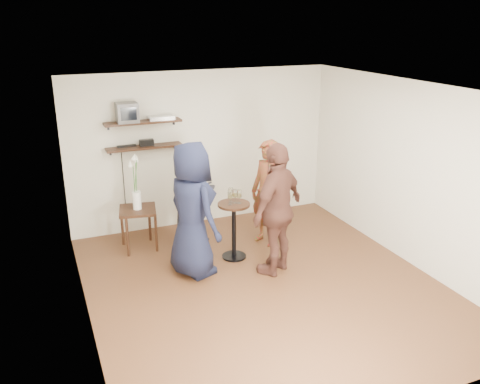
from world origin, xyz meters
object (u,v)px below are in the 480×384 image
(dvd_deck, at_px, (161,118))
(person_brown, at_px, (278,209))
(drinks_table, at_px, (234,223))
(side_table, at_px, (138,215))
(radio, at_px, (147,143))
(person_navy, at_px, (192,210))
(person_dark, at_px, (196,196))
(crt_monitor, at_px, (127,112))
(person_plaid, at_px, (268,193))

(dvd_deck, bearing_deg, person_brown, -62.84)
(drinks_table, bearing_deg, side_table, 145.11)
(person_brown, bearing_deg, drinks_table, -90.00)
(radio, xyz_separation_m, side_table, (-0.32, -0.57, -0.98))
(side_table, xyz_separation_m, drinks_table, (1.23, -0.86, 0.01))
(radio, bearing_deg, side_table, -119.36)
(radio, relative_size, person_navy, 0.12)
(radio, relative_size, side_table, 0.34)
(person_dark, bearing_deg, dvd_deck, 80.21)
(side_table, bearing_deg, person_navy, -63.85)
(person_dark, distance_m, person_brown, 1.47)
(crt_monitor, distance_m, dvd_deck, 0.54)
(drinks_table, bearing_deg, person_dark, 120.00)
(dvd_deck, xyz_separation_m, side_table, (-0.57, -0.57, -1.36))
(drinks_table, relative_size, person_dark, 0.53)
(person_plaid, bearing_deg, person_brown, -40.33)
(person_plaid, height_order, person_navy, person_navy)
(dvd_deck, bearing_deg, crt_monitor, 180.00)
(crt_monitor, xyz_separation_m, person_brown, (1.58, -2.05, -1.09))
(dvd_deck, bearing_deg, person_dark, -69.79)
(crt_monitor, xyz_separation_m, person_plaid, (1.86, -1.14, -1.19))
(person_navy, bearing_deg, radio, -11.00)
(person_plaid, relative_size, person_navy, 0.88)
(side_table, height_order, person_plaid, person_plaid)
(radio, height_order, drinks_table, radio)
(dvd_deck, bearing_deg, person_plaid, -40.60)
(person_plaid, bearing_deg, side_table, -129.69)
(crt_monitor, bearing_deg, person_navy, -73.67)
(drinks_table, bearing_deg, radio, 122.43)
(side_table, bearing_deg, person_plaid, -16.70)
(drinks_table, height_order, person_dark, person_dark)
(dvd_deck, bearing_deg, person_navy, -91.28)
(radio, relative_size, person_plaid, 0.13)
(radio, xyz_separation_m, person_dark, (0.54, -0.80, -0.71))
(person_plaid, xyz_separation_m, person_brown, (-0.28, -0.91, 0.10))
(crt_monitor, relative_size, person_plaid, 0.19)
(drinks_table, bearing_deg, person_navy, -161.72)
(drinks_table, relative_size, person_brown, 0.46)
(person_brown, bearing_deg, radio, -89.93)
(crt_monitor, relative_size, person_brown, 0.17)
(side_table, relative_size, person_plaid, 0.39)
(drinks_table, distance_m, person_navy, 0.83)
(side_table, bearing_deg, dvd_deck, 45.05)
(side_table, xyz_separation_m, person_plaid, (1.91, -0.57, 0.29))
(side_table, distance_m, person_plaid, 2.01)
(person_dark, bearing_deg, person_navy, -140.86)
(person_navy, bearing_deg, person_brown, -127.98)
(crt_monitor, distance_m, drinks_table, 2.37)
(person_plaid, height_order, person_dark, person_plaid)
(dvd_deck, relative_size, radio, 1.82)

